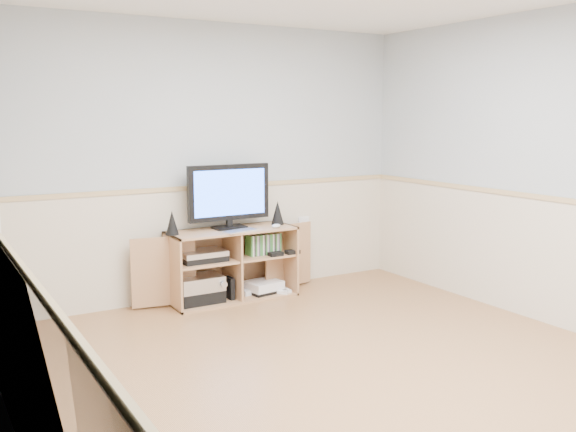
% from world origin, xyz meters
% --- Properties ---
extents(room, '(4.04, 4.54, 2.54)m').
position_xyz_m(room, '(-0.06, 0.12, 1.22)').
color(room, tan).
rests_on(room, ground).
extents(media_cabinet, '(1.82, 0.44, 0.65)m').
position_xyz_m(media_cabinet, '(0.09, 2.05, 0.33)').
color(media_cabinet, '#AC7E56').
rests_on(media_cabinet, floor).
extents(monitor, '(0.79, 0.18, 0.58)m').
position_xyz_m(monitor, '(0.09, 2.05, 0.97)').
color(monitor, black).
rests_on(monitor, media_cabinet).
extents(speaker_left, '(0.11, 0.11, 0.21)m').
position_xyz_m(speaker_left, '(-0.46, 2.02, 0.75)').
color(speaker_left, black).
rests_on(speaker_left, media_cabinet).
extents(speaker_right, '(0.12, 0.12, 0.22)m').
position_xyz_m(speaker_right, '(0.58, 2.02, 0.76)').
color(speaker_right, black).
rests_on(speaker_right, media_cabinet).
extents(keyboard, '(0.34, 0.20, 0.01)m').
position_xyz_m(keyboard, '(0.11, 1.86, 0.66)').
color(keyboard, silver).
rests_on(keyboard, media_cabinet).
extents(mouse, '(0.11, 0.10, 0.04)m').
position_xyz_m(mouse, '(0.48, 1.86, 0.67)').
color(mouse, white).
rests_on(mouse, media_cabinet).
extents(av_components, '(0.50, 0.30, 0.47)m').
position_xyz_m(av_components, '(-0.22, 2.00, 0.22)').
color(av_components, black).
rests_on(av_components, media_cabinet).
extents(game_consoles, '(0.46, 0.31, 0.11)m').
position_xyz_m(game_consoles, '(0.40, 1.99, 0.07)').
color(game_consoles, white).
rests_on(game_consoles, media_cabinet).
extents(game_cases, '(0.31, 0.13, 0.19)m').
position_xyz_m(game_cases, '(0.41, 1.98, 0.48)').
color(game_cases, '#3F8C3F').
rests_on(game_cases, media_cabinet).
extents(wall_outlet, '(0.12, 0.03, 0.12)m').
position_xyz_m(wall_outlet, '(1.00, 2.23, 0.60)').
color(wall_outlet, white).
rests_on(wall_outlet, wall_back).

